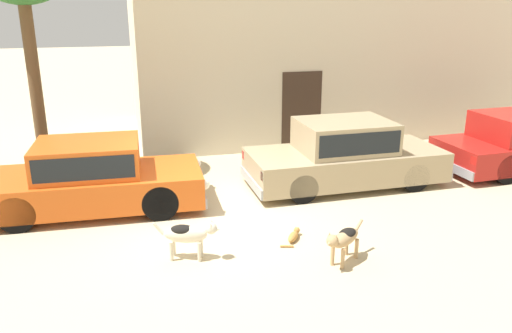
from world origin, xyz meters
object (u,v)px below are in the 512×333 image
stray_cat (294,236)px  stray_dog_tan (344,238)px  parked_sedan_nearest (91,177)px  parked_sedan_second (345,154)px  stray_dog_spotted (188,234)px

stray_cat → stray_dog_tan: bearing=-118.0°
stray_dog_tan → stray_cat: (-0.48, 0.95, -0.34)m
parked_sedan_nearest → parked_sedan_second: parked_sedan_second is taller
stray_dog_spotted → parked_sedan_nearest: bearing=139.7°
parked_sedan_nearest → stray_cat: (3.31, -2.25, -0.60)m
parked_sedan_nearest → stray_cat: 4.05m
stray_dog_spotted → stray_cat: stray_dog_spotted is taller
parked_sedan_second → stray_cat: (-1.95, -2.33, -0.64)m
stray_dog_spotted → stray_dog_tan: size_ratio=1.15×
stray_dog_spotted → stray_dog_tan: (2.29, -0.74, -0.02)m
parked_sedan_second → stray_dog_tan: 3.61m
parked_sedan_nearest → parked_sedan_second: (5.26, 0.08, 0.04)m
stray_dog_tan → stray_cat: 1.12m
parked_sedan_second → stray_cat: parked_sedan_second is taller
parked_sedan_nearest → stray_cat: bearing=-31.9°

